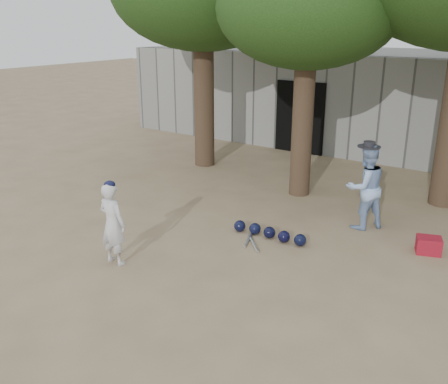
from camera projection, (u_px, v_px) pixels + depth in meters
The scene contains 7 objects.
ground at pixel (166, 250), 9.04m from camera, with size 70.00×70.00×0.00m, color #937C5E.
boy_player at pixel (113, 224), 8.34m from camera, with size 0.53×0.35×1.44m, color silver.
spectator_blue at pixel (365, 187), 9.78m from camera, with size 0.82×0.64×1.70m, color #92B2E2.
red_bag at pixel (429, 245), 8.89m from camera, with size 0.42×0.32×0.30m, color #A5162D.
back_building at pixel (367, 98), 16.62m from camera, with size 16.00×5.24×3.00m.
helmet_row at pixel (269, 233), 9.50m from camera, with size 1.51×0.29×0.23m.
bat_pile at pixel (251, 241), 9.34m from camera, with size 0.59×0.75×0.06m.
Camera 1 is at (5.49, -6.18, 3.95)m, focal length 40.00 mm.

